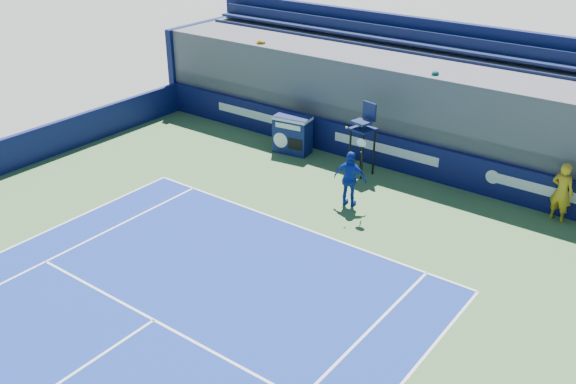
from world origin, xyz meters
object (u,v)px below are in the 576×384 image
Objects in this scene: match_clock at (292,133)px; umpire_chair at (364,131)px; ball_person at (562,192)px; tennis_player at (350,179)px.

umpire_chair is at bearing -1.77° from match_clock.
match_clock is 0.57× the size of umpire_chair.
umpire_chair is at bearing 17.72° from ball_person.
ball_person is at bearing 27.99° from tennis_player.
tennis_player is at bearing -30.98° from match_clock.
ball_person is 0.70× the size of tennis_player.
match_clock is at bearing 178.23° from umpire_chair.
umpire_chair is at bearing 111.99° from tennis_player.
match_clock is 4.53m from tennis_player.
ball_person is at bearing 5.60° from umpire_chair.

